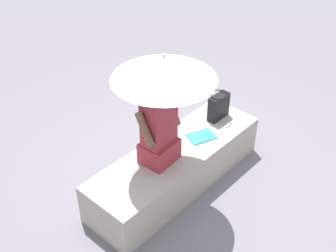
{
  "coord_description": "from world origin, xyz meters",
  "views": [
    {
      "loc": [
        2.58,
        2.22,
        3.18
      ],
      "look_at": [
        0.11,
        -0.01,
        0.8
      ],
      "focal_mm": 46.41,
      "sensor_mm": 36.0,
      "label": 1
    }
  ],
  "objects_px": {
    "parasol": "(164,68)",
    "magazine": "(201,136)",
    "handbag_black": "(219,106)",
    "person_seated": "(159,128)"
  },
  "relations": [
    {
      "from": "parasol",
      "to": "magazine",
      "type": "xyz_separation_m",
      "value": [
        -0.57,
        0.0,
        -1.03
      ]
    },
    {
      "from": "person_seated",
      "to": "magazine",
      "type": "distance_m",
      "value": 0.69
    },
    {
      "from": "handbag_black",
      "to": "magazine",
      "type": "xyz_separation_m",
      "value": [
        0.4,
        0.09,
        -0.14
      ]
    },
    {
      "from": "parasol",
      "to": "magazine",
      "type": "distance_m",
      "value": 1.18
    },
    {
      "from": "parasol",
      "to": "magazine",
      "type": "height_order",
      "value": "parasol"
    },
    {
      "from": "parasol",
      "to": "handbag_black",
      "type": "bearing_deg",
      "value": -174.93
    },
    {
      "from": "handbag_black",
      "to": "magazine",
      "type": "height_order",
      "value": "handbag_black"
    },
    {
      "from": "parasol",
      "to": "handbag_black",
      "type": "relative_size",
      "value": 3.83
    },
    {
      "from": "person_seated",
      "to": "handbag_black",
      "type": "xyz_separation_m",
      "value": [
        -0.97,
        -0.02,
        -0.24
      ]
    },
    {
      "from": "parasol",
      "to": "handbag_black",
      "type": "xyz_separation_m",
      "value": [
        -0.97,
        -0.09,
        -0.89
      ]
    }
  ]
}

